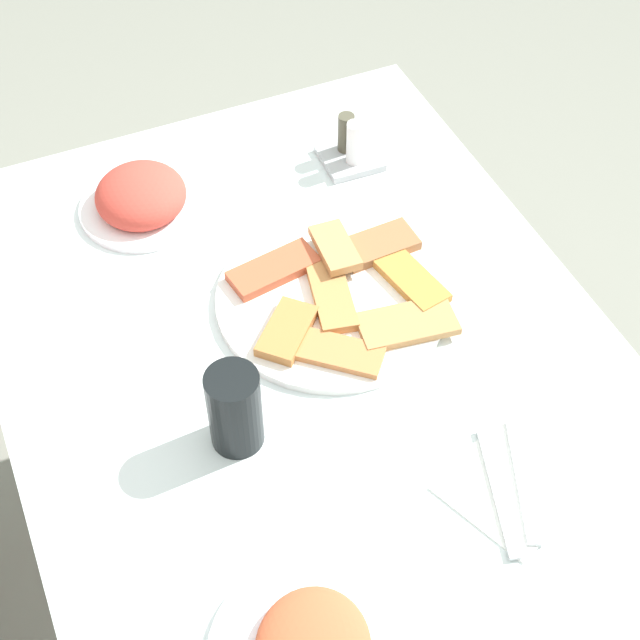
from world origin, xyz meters
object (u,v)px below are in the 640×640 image
dining_table (312,393)px  fork (524,480)px  paper_napkin (511,487)px  spoon (498,491)px  pide_platter (337,295)px  soda_can (235,409)px  salad_plate_rice (141,198)px  condiment_caddy (350,148)px

dining_table → fork: fork is taller
paper_napkin → spoon: spoon is taller
paper_napkin → fork: bearing=-90.0°
pide_platter → soda_can: size_ratio=2.66×
dining_table → spoon: 0.31m
paper_napkin → salad_plate_rice: bearing=22.1°
dining_table → paper_napkin: size_ratio=7.87×
salad_plate_rice → spoon: salad_plate_rice is taller
salad_plate_rice → soda_can: 0.45m
fork → soda_can: bearing=78.2°
pide_platter → paper_napkin: (-0.36, -0.07, -0.01)m
fork → spoon: size_ratio=0.96×
salad_plate_rice → soda_can: size_ratio=1.57×
fork → condiment_caddy: 0.62m
soda_can → fork: size_ratio=0.72×
pide_platter → soda_can: bearing=127.4°
salad_plate_rice → pide_platter: bearing=-146.0°
salad_plate_rice → fork: (-0.64, -0.28, -0.02)m
salad_plate_rice → paper_napkin: bearing=-157.9°
condiment_caddy → fork: bearing=174.7°
pide_platter → salad_plate_rice: (0.29, 0.19, 0.01)m
spoon → soda_can: bearing=69.6°
dining_table → soda_can: bearing=120.7°
dining_table → salad_plate_rice: size_ratio=5.71×
dining_table → salad_plate_rice: bearing=18.4°
fork → spoon: same height
salad_plate_rice → paper_napkin: 0.69m
soda_can → condiment_caddy: 0.55m
dining_table → condiment_caddy: 0.42m
dining_table → soda_can: soda_can is taller
dining_table → paper_napkin: paper_napkin is taller
spoon → paper_napkin: bearing=-72.6°
pide_platter → condiment_caddy: size_ratio=3.49×
salad_plate_rice → fork: size_ratio=1.14×
paper_napkin → spoon: 0.02m
pide_platter → salad_plate_rice: 0.35m
pide_platter → fork: (-0.36, -0.08, -0.01)m
salad_plate_rice → dining_table: bearing=-161.6°
soda_can → paper_napkin: size_ratio=0.88×
soda_can → spoon: bearing=-127.8°
spoon → condiment_caddy: size_ratio=1.88×
fork → condiment_caddy: (0.62, -0.06, 0.02)m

